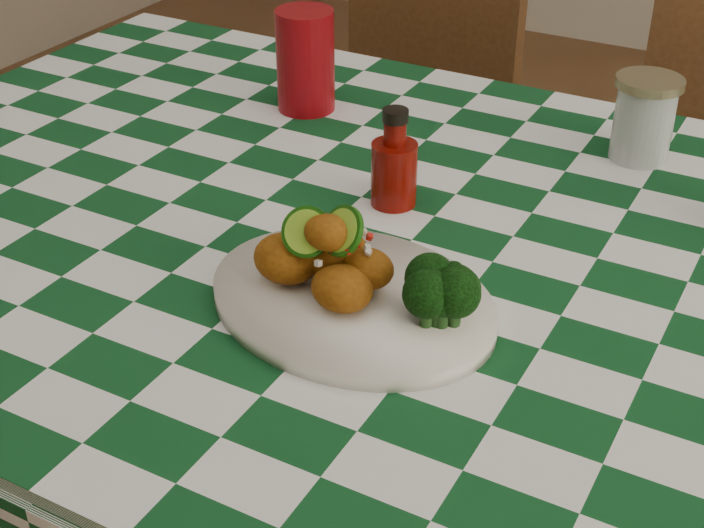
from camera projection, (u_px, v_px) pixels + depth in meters
The scene contains 8 objects.
dining_table at pixel (403, 481), 1.37m from camera, with size 1.66×1.06×0.79m, color #0D401B, non-canonical shape.
plate at pixel (352, 301), 1.03m from camera, with size 0.32×0.25×0.02m, color silver, non-canonical shape.
fried_chicken_pile at pixel (332, 252), 1.02m from camera, with size 0.14×0.10×0.09m, color #92540E, non-canonical shape.
broccoli_side at pixel (447, 288), 0.98m from camera, with size 0.09×0.09×0.07m, color black, non-canonical shape.
red_tumbler at pixel (305, 61), 1.45m from camera, with size 0.09×0.09×0.15m, color maroon.
ketchup_bottle at pixel (394, 158), 1.20m from camera, with size 0.06×0.06×0.13m, color #640A05, non-canonical shape.
mason_jar at pixel (644, 119), 1.31m from camera, with size 0.09×0.09×0.12m, color #B2BCBA, non-canonical shape.
wooden_chair_left at pixel (385, 193), 2.02m from camera, with size 0.39×0.40×0.85m, color #472814, non-canonical shape.
Camera 1 is at (0.42, -0.91, 1.38)m, focal length 50.00 mm.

